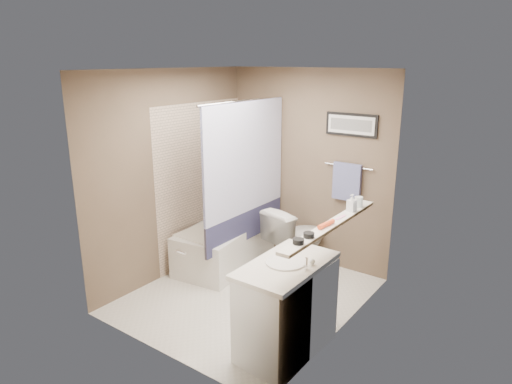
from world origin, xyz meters
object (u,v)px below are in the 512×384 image
Objects in this scene: hair_brush_front at (326,224)px; glass_jar at (359,202)px; candle_bowl_far at (309,235)px; vanity at (286,310)px; toilet at (296,239)px; bathtub at (228,243)px; soap_bottle at (352,203)px; candle_bowl_near at (298,241)px.

hair_brush_front is 0.67m from glass_jar.
hair_brush_front is (0.00, 0.30, 0.00)m from candle_bowl_far.
candle_bowl_far is (0.19, 0.02, 0.73)m from vanity.
toilet is 1.64m from hair_brush_front.
bathtub is at bearing 155.11° from hair_brush_front.
soap_bottle is at bearing 81.03° from vanity.
candle_bowl_far is 0.81m from soap_bottle.
bathtub is at bearing 144.09° from candle_bowl_near.
toilet is 1.38m from soap_bottle.
vanity reaches higher than bathtub.
vanity is 0.76m from candle_bowl_far.
bathtub is 2.16m from hair_brush_front.
bathtub is 2.29m from candle_bowl_far.
candle_bowl_near and candle_bowl_far have the same top height.
glass_jar reaches higher than candle_bowl_far.
vanity is at bearing -174.21° from candle_bowl_far.
hair_brush_front is at bearing 90.00° from candle_bowl_far.
toilet is 1.86m from candle_bowl_far.
bathtub is 9.16× the size of soap_bottle.
toilet is 3.69× the size of hair_brush_front.
bathtub is 1.97m from vanity.
candle_bowl_near is at bearing -34.41° from vanity.
toilet is 1.63m from vanity.
hair_brush_front is (0.19, 0.32, 0.74)m from vanity.
vanity is 5.50× the size of soap_bottle.
glass_jar is (0.19, 0.99, 0.77)m from vanity.
glass_jar reaches higher than hair_brush_front.
bathtub is 2.37m from candle_bowl_near.
vanity is at bearing -102.56° from soap_bottle.
toilet is at bearing 121.60° from vanity.
candle_bowl_far is 0.30m from hair_brush_front.
candle_bowl_near is (0.19, -0.14, 0.73)m from vanity.
toilet is 1.99m from candle_bowl_near.
soap_bottle is at bearing 90.00° from candle_bowl_near.
toilet reaches higher than bathtub.
bathtub is 15.00× the size of glass_jar.
bathtub is at bearing 174.99° from glass_jar.
candle_bowl_near is 1.00× the size of candle_bowl_far.
candle_bowl_far reaches higher than toilet.
toilet is (0.83, 0.29, 0.16)m from bathtub.
bathtub is 1.85× the size of toilet.
candle_bowl_far reaches higher than vanity.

